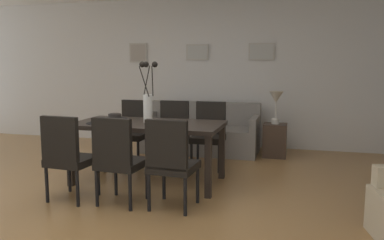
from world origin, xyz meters
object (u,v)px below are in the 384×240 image
Objects in this scene: dining_table at (148,129)px; side_table at (275,140)px; dining_chair_far_left at (118,157)px; framed_picture_center at (197,52)px; dining_chair_mid_right at (209,131)px; dining_chair_near_right at (133,129)px; framed_picture_right at (262,52)px; dining_chair_mid_left at (171,160)px; sofa at (201,135)px; dining_chair_near_left at (67,154)px; table_lamp at (276,100)px; bowl_near_left at (100,120)px; framed_picture_left at (138,53)px; bowl_near_right at (115,116)px; centerpiece_vase at (148,99)px; dining_chair_far_right at (172,130)px.

dining_table is 2.31m from side_table.
framed_picture_center is at bearing 90.05° from dining_chair_far_left.
side_table is at bearing 46.53° from dining_chair_mid_right.
dining_chair_near_right is 2.10× the size of framed_picture_right.
dining_chair_mid_left is at bearing -90.09° from dining_chair_mid_right.
sofa is at bearing 175.64° from side_table.
dining_chair_near_left and dining_chair_mid_right have the same top height.
dining_table is at bearing -128.49° from table_lamp.
dining_chair_near_right reaches higher than sofa.
dining_chair_mid_right is at bearing 44.49° from bowl_near_left.
bowl_near_left is at bearing -135.51° from dining_chair_mid_right.
framed_picture_left reaches higher than bowl_near_left.
dining_chair_mid_left is 3.48m from framed_picture_center.
side_table is at bearing -64.75° from framed_picture_right.
framed_picture_center reaches higher than bowl_near_left.
side_table is (1.22, -0.09, -0.02)m from sofa.
bowl_near_right is (-0.54, 1.05, 0.27)m from dining_chair_far_left.
table_lamp reaches higher than side_table.
side_table is (1.96, 1.58, -0.52)m from bowl_near_right.
dining_table is 2.61m from framed_picture_center.
dining_table is 5.13× the size of framed_picture_left.
bowl_near_left is at bearing -109.49° from sofa.
bowl_near_right is at bearing -75.23° from framed_picture_left.
dining_chair_near_left is 3.87m from framed_picture_right.
framed_picture_left reaches higher than dining_table.
bowl_near_left is at bearing 150.29° from dining_chair_mid_left.
dining_chair_near_right is at bearing 92.35° from bowl_near_right.
table_lamp is at bearing 51.51° from centerpiece_vase.
bowl_near_right is 0.09× the size of sofa.
dining_chair_far_right is at bearing 88.54° from centerpiece_vase.
centerpiece_vase is 1.44× the size of table_lamp.
dining_chair_mid_right is 1.99m from framed_picture_center.
dining_chair_mid_left is 3.83m from framed_picture_left.
dining_chair_mid_right is at bearing 57.31° from dining_chair_near_left.
dining_table is at bearing -65.04° from framed_picture_left.
dining_chair_far_left is at bearing 2.58° from dining_chair_near_left.
table_lamp is at bearing -13.87° from framed_picture_left.
dining_chair_far_right is 5.41× the size of bowl_near_right.
dining_chair_far_left is 3.63m from framed_picture_left.
dining_chair_near_left is at bearing -122.69° from dining_chair_mid_right.
dining_table is 10.59× the size of bowl_near_left.
framed_picture_left is at bearing 114.96° from dining_table.
dining_chair_near_left is 2.10× the size of framed_picture_right.
centerpiece_vase is (0.56, 0.88, 0.51)m from dining_chair_near_left.
framed_picture_left is (-2.54, 0.63, 1.39)m from side_table.
dining_chair_far_right is 1.25m from bowl_near_left.
bowl_near_right is at bearing -129.70° from dining_chair_far_right.
bowl_near_left is 0.42× the size of framed_picture_center.
dining_chair_far_right is 1.77× the size of side_table.
framed_picture_center is at bearing 90.00° from dining_table.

